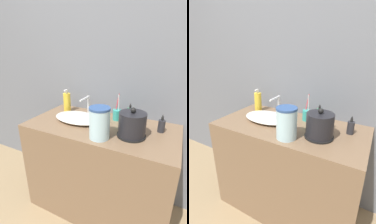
% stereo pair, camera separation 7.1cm
% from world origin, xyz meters
% --- Properties ---
extents(wall_back, '(6.00, 0.04, 2.60)m').
position_xyz_m(wall_back, '(0.00, 0.60, 1.30)').
color(wall_back, slate).
rests_on(wall_back, ground_plane).
extents(vanity_counter, '(1.16, 0.58, 0.81)m').
position_xyz_m(vanity_counter, '(0.00, 0.29, 0.40)').
color(vanity_counter, brown).
rests_on(vanity_counter, ground_plane).
extents(sink_basin, '(0.41, 0.26, 0.05)m').
position_xyz_m(sink_basin, '(-0.20, 0.29, 0.83)').
color(sink_basin, silver).
rests_on(sink_basin, vanity_counter).
extents(faucet, '(0.06, 0.15, 0.17)m').
position_xyz_m(faucet, '(-0.20, 0.45, 0.91)').
color(faucet, silver).
rests_on(faucet, vanity_counter).
extents(electric_kettle, '(0.20, 0.20, 0.21)m').
position_xyz_m(electric_kettle, '(0.26, 0.22, 0.89)').
color(electric_kettle, black).
rests_on(electric_kettle, vanity_counter).
extents(toothbrush_cup, '(0.07, 0.07, 0.22)m').
position_xyz_m(toothbrush_cup, '(0.08, 0.45, 0.86)').
color(toothbrush_cup, teal).
rests_on(toothbrush_cup, vanity_counter).
extents(lotion_bottle, '(0.07, 0.07, 0.21)m').
position_xyz_m(lotion_bottle, '(-0.41, 0.44, 0.90)').
color(lotion_bottle, gold).
rests_on(lotion_bottle, vanity_counter).
extents(shampoo_bottle, '(0.05, 0.05, 0.13)m').
position_xyz_m(shampoo_bottle, '(0.44, 0.38, 0.86)').
color(shampoo_bottle, '#28282D').
rests_on(shampoo_bottle, vanity_counter).
extents(mouthwash_bottle, '(0.06, 0.06, 0.14)m').
position_xyz_m(mouthwash_bottle, '(0.27, 0.38, 0.86)').
color(mouthwash_bottle, white).
rests_on(mouthwash_bottle, vanity_counter).
extents(hand_cream_bottle, '(0.05, 0.05, 0.17)m').
position_xyz_m(hand_cream_bottle, '(0.19, 0.41, 0.88)').
color(hand_cream_bottle, '#2D9956').
rests_on(hand_cream_bottle, vanity_counter).
extents(water_pitcher, '(0.14, 0.14, 0.22)m').
position_xyz_m(water_pitcher, '(0.08, 0.11, 0.92)').
color(water_pitcher, '#B2DBEA').
rests_on(water_pitcher, vanity_counter).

